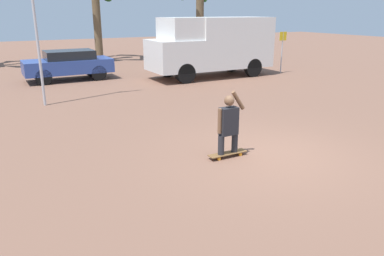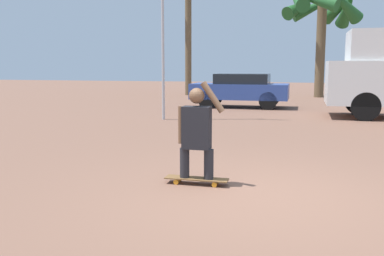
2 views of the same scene
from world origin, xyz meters
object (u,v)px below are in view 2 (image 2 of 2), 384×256
person_skateboarder (197,129)px  parked_car_blue (240,89)px  skateboard (197,179)px  palm_tree_center_background (322,8)px

person_skateboarder → parked_car_blue: size_ratio=0.36×
skateboard → palm_tree_center_background: palm_tree_center_background is taller
skateboard → parked_car_blue: 11.89m
skateboard → palm_tree_center_background: 19.51m
parked_car_blue → person_skateboarder: bearing=-84.7°
person_skateboarder → parked_car_blue: (-1.09, 11.82, -0.05)m
palm_tree_center_background → skateboard: bearing=-96.9°
skateboard → person_skateboarder: 0.74m
parked_car_blue → palm_tree_center_background: size_ratio=0.66×
person_skateboarder → parked_car_blue: 11.87m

